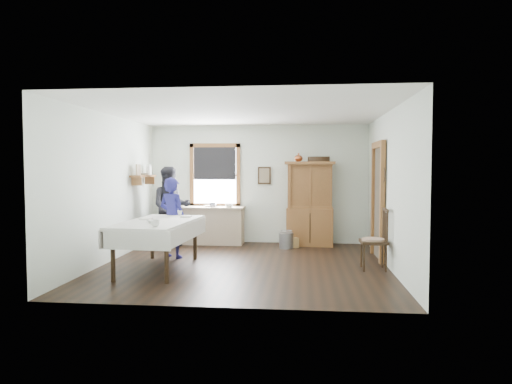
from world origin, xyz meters
TOP-DOWN VIEW (x-y plane):
  - room at (0.00, 0.00)m, footprint 5.01×5.01m
  - window at (-1.00, 2.46)m, footprint 1.18×0.07m
  - doorway at (2.46, 0.85)m, footprint 0.09×1.14m
  - wall_shelf at (-2.37, 1.54)m, footprint 0.24×1.00m
  - framed_picture at (0.15, 2.46)m, footprint 0.30×0.04m
  - rug_beater at (2.45, 0.30)m, footprint 0.01×0.27m
  - work_counter at (-1.03, 2.18)m, footprint 1.49×0.58m
  - china_hutch at (1.19, 2.18)m, footprint 1.12×0.57m
  - dining_table at (-1.40, -0.51)m, footprint 1.21×2.13m
  - spindle_chair at (2.22, -0.15)m, footprint 0.49×0.49m
  - pail at (0.68, 1.77)m, footprint 0.36×0.36m
  - wicker_basket at (0.74, 1.88)m, footprint 0.44×0.38m
  - woman_blue at (-1.46, 0.51)m, footprint 0.61×0.51m
  - figure_dark at (-1.84, 1.71)m, footprint 0.95×0.84m
  - table_cup_a at (-1.20, -1.28)m, footprint 0.14×0.14m
  - table_cup_b at (-1.29, 0.43)m, footprint 0.13×0.13m
  - table_bowl at (-1.39, -0.79)m, footprint 0.25×0.25m
  - counter_book at (-1.20, 2.21)m, footprint 0.25×0.28m
  - counter_bowl at (-0.61, 2.06)m, footprint 0.18×0.18m
  - shelf_bowl at (-2.37, 1.55)m, footprint 0.22×0.22m

SIDE VIEW (x-z plane):
  - wicker_basket at x=0.74m, z-range 0.00..0.21m
  - pail at x=0.68m, z-range 0.00..0.33m
  - dining_table at x=-1.40m, z-range 0.00..0.83m
  - work_counter at x=-1.03m, z-range 0.00..0.85m
  - spindle_chair at x=2.22m, z-range 0.00..1.05m
  - woman_blue at x=-1.46m, z-range 0.00..1.43m
  - figure_dark at x=-1.84m, z-range 0.00..1.62m
  - table_bowl at x=-1.39m, z-range 0.83..0.88m
  - counter_book at x=-1.20m, z-range 0.85..0.87m
  - table_cup_b at x=-1.29m, z-range 0.83..0.92m
  - counter_bowl at x=-0.61m, z-range 0.85..0.90m
  - table_cup_a at x=-1.20m, z-range 0.83..0.93m
  - china_hutch at x=1.19m, z-range 0.00..1.86m
  - doorway at x=2.46m, z-range 0.05..2.27m
  - room at x=0.00m, z-range 0.00..2.70m
  - framed_picture at x=0.15m, z-range 1.35..1.75m
  - wall_shelf at x=-2.37m, z-range 1.35..1.79m
  - shelf_bowl at x=-2.37m, z-range 1.57..1.62m
  - window at x=-1.00m, z-range 0.89..2.37m
  - rug_beater at x=2.45m, z-range 1.58..1.86m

